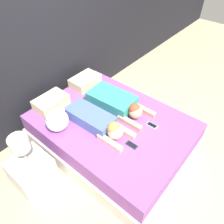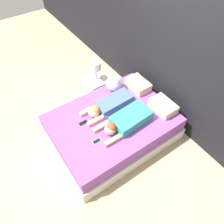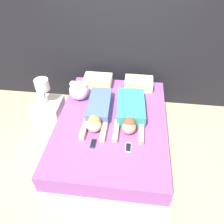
{
  "view_description": "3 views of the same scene",
  "coord_description": "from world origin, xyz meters",
  "px_view_note": "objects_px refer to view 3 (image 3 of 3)",
  "views": [
    {
      "loc": [
        -1.63,
        -1.37,
        2.66
      ],
      "look_at": [
        0.0,
        0.0,
        0.69
      ],
      "focal_mm": 35.0,
      "sensor_mm": 36.0,
      "label": 1
    },
    {
      "loc": [
        1.99,
        -1.38,
        3.44
      ],
      "look_at": [
        0.0,
        0.0,
        0.69
      ],
      "focal_mm": 35.0,
      "sensor_mm": 36.0,
      "label": 2
    },
    {
      "loc": [
        0.27,
        -2.24,
        2.68
      ],
      "look_at": [
        0.0,
        0.0,
        0.69
      ],
      "focal_mm": 35.0,
      "sensor_mm": 36.0,
      "label": 3
    }
  ],
  "objects_px": {
    "pillow_head_left": "(98,81)",
    "cell_phone_left": "(93,143)",
    "nightstand": "(49,111)",
    "cell_phone_right": "(128,147)",
    "person_right": "(130,111)",
    "plush_toy": "(79,90)",
    "person_left": "(98,111)",
    "bed": "(112,133)",
    "pillow_head_right": "(139,83)"
  },
  "relations": [
    {
      "from": "pillow_head_left",
      "to": "cell_phone_left",
      "type": "xyz_separation_m",
      "value": [
        0.16,
        -1.33,
        -0.07
      ]
    },
    {
      "from": "pillow_head_left",
      "to": "nightstand",
      "type": "xyz_separation_m",
      "value": [
        -0.78,
        -0.48,
        -0.35
      ]
    },
    {
      "from": "pillow_head_left",
      "to": "cell_phone_right",
      "type": "bearing_deg",
      "value": -65.45
    },
    {
      "from": "person_right",
      "to": "plush_toy",
      "type": "distance_m",
      "value": 0.89
    },
    {
      "from": "person_left",
      "to": "cell_phone_right",
      "type": "bearing_deg",
      "value": -48.42
    },
    {
      "from": "cell_phone_left",
      "to": "nightstand",
      "type": "relative_size",
      "value": 0.17
    },
    {
      "from": "person_left",
      "to": "person_right",
      "type": "relative_size",
      "value": 0.99
    },
    {
      "from": "cell_phone_right",
      "to": "bed",
      "type": "bearing_deg",
      "value": 118.95
    },
    {
      "from": "person_right",
      "to": "cell_phone_right",
      "type": "xyz_separation_m",
      "value": [
        0.01,
        -0.59,
        -0.09
      ]
    },
    {
      "from": "bed",
      "to": "pillow_head_left",
      "type": "xyz_separation_m",
      "value": [
        -0.35,
        0.86,
        0.35
      ]
    },
    {
      "from": "pillow_head_right",
      "to": "cell_phone_left",
      "type": "xyz_separation_m",
      "value": [
        -0.53,
        -1.33,
        -0.07
      ]
    },
    {
      "from": "person_left",
      "to": "plush_toy",
      "type": "relative_size",
      "value": 3.1
    },
    {
      "from": "bed",
      "to": "plush_toy",
      "type": "relative_size",
      "value": 6.81
    },
    {
      "from": "nightstand",
      "to": "person_left",
      "type": "bearing_deg",
      "value": -19.32
    },
    {
      "from": "cell_phone_right",
      "to": "person_left",
      "type": "bearing_deg",
      "value": 131.58
    },
    {
      "from": "pillow_head_left",
      "to": "pillow_head_right",
      "type": "xyz_separation_m",
      "value": [
        0.69,
        0.0,
        0.0
      ]
    },
    {
      "from": "cell_phone_right",
      "to": "nightstand",
      "type": "distance_m",
      "value": 1.65
    },
    {
      "from": "plush_toy",
      "to": "person_left",
      "type": "bearing_deg",
      "value": -46.7
    },
    {
      "from": "cell_phone_left",
      "to": "cell_phone_right",
      "type": "height_order",
      "value": "same"
    },
    {
      "from": "plush_toy",
      "to": "cell_phone_left",
      "type": "bearing_deg",
      "value": -66.82
    },
    {
      "from": "pillow_head_right",
      "to": "person_left",
      "type": "height_order",
      "value": "person_left"
    },
    {
      "from": "pillow_head_left",
      "to": "cell_phone_right",
      "type": "xyz_separation_m",
      "value": [
        0.61,
        -1.34,
        -0.07
      ]
    },
    {
      "from": "bed",
      "to": "cell_phone_left",
      "type": "xyz_separation_m",
      "value": [
        -0.18,
        -0.47,
        0.28
      ]
    },
    {
      "from": "cell_phone_right",
      "to": "plush_toy",
      "type": "relative_size",
      "value": 0.48
    },
    {
      "from": "cell_phone_left",
      "to": "nightstand",
      "type": "height_order",
      "value": "nightstand"
    },
    {
      "from": "bed",
      "to": "cell_phone_right",
      "type": "relative_size",
      "value": 14.16
    },
    {
      "from": "bed",
      "to": "pillow_head_right",
      "type": "distance_m",
      "value": 0.99
    },
    {
      "from": "cell_phone_left",
      "to": "cell_phone_right",
      "type": "relative_size",
      "value": 1.0
    },
    {
      "from": "pillow_head_right",
      "to": "plush_toy",
      "type": "distance_m",
      "value": 1.01
    },
    {
      "from": "plush_toy",
      "to": "nightstand",
      "type": "distance_m",
      "value": 0.7
    },
    {
      "from": "pillow_head_right",
      "to": "cell_phone_right",
      "type": "bearing_deg",
      "value": -93.55
    },
    {
      "from": "pillow_head_left",
      "to": "plush_toy",
      "type": "xyz_separation_m",
      "value": [
        -0.22,
        -0.42,
        0.08
      ]
    },
    {
      "from": "person_right",
      "to": "pillow_head_right",
      "type": "bearing_deg",
      "value": 82.65
    },
    {
      "from": "bed",
      "to": "pillow_head_right",
      "type": "relative_size",
      "value": 4.6
    },
    {
      "from": "pillow_head_right",
      "to": "nightstand",
      "type": "xyz_separation_m",
      "value": [
        -1.47,
        -0.48,
        -0.35
      ]
    },
    {
      "from": "person_left",
      "to": "nightstand",
      "type": "relative_size",
      "value": 1.11
    },
    {
      "from": "pillow_head_left",
      "to": "person_left",
      "type": "distance_m",
      "value": 0.81
    },
    {
      "from": "pillow_head_left",
      "to": "person_left",
      "type": "bearing_deg",
      "value": -80.43
    },
    {
      "from": "cell_phone_left",
      "to": "plush_toy",
      "type": "xyz_separation_m",
      "value": [
        -0.39,
        0.91,
        0.15
      ]
    },
    {
      "from": "bed",
      "to": "cell_phone_left",
      "type": "bearing_deg",
      "value": -111.28
    },
    {
      "from": "bed",
      "to": "cell_phone_left",
      "type": "distance_m",
      "value": 0.57
    },
    {
      "from": "person_left",
      "to": "cell_phone_right",
      "type": "distance_m",
      "value": 0.72
    },
    {
      "from": "pillow_head_left",
      "to": "person_right",
      "type": "distance_m",
      "value": 0.96
    },
    {
      "from": "pillow_head_left",
      "to": "plush_toy",
      "type": "relative_size",
      "value": 1.48
    },
    {
      "from": "pillow_head_right",
      "to": "pillow_head_left",
      "type": "bearing_deg",
      "value": 180.0
    },
    {
      "from": "cell_phone_left",
      "to": "bed",
      "type": "bearing_deg",
      "value": 68.72
    },
    {
      "from": "pillow_head_right",
      "to": "person_left",
      "type": "distance_m",
      "value": 0.98
    },
    {
      "from": "plush_toy",
      "to": "nightstand",
      "type": "height_order",
      "value": "nightstand"
    },
    {
      "from": "pillow_head_right",
      "to": "person_left",
      "type": "bearing_deg",
      "value": -124.88
    },
    {
      "from": "bed",
      "to": "cell_phone_right",
      "type": "distance_m",
      "value": 0.61
    }
  ]
}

